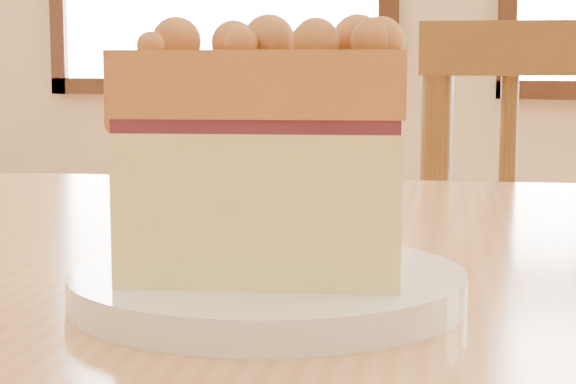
% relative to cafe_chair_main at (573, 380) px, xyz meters
% --- Properties ---
extents(cafe_chair_main, '(0.47, 0.47, 0.92)m').
position_rel_cafe_chair_main_xyz_m(cafe_chair_main, '(0.00, 0.00, 0.00)').
color(cafe_chair_main, brown).
rests_on(cafe_chair_main, ground).
extents(plate, '(0.19, 0.19, 0.02)m').
position_rel_cafe_chair_main_xyz_m(plate, '(-0.10, -0.83, 0.29)').
color(plate, white).
rests_on(plate, cafe_table_main).
extents(cake_slice, '(0.15, 0.13, 0.12)m').
position_rel_cafe_chair_main_xyz_m(cake_slice, '(-0.10, -0.83, 0.36)').
color(cake_slice, '#EDDE86').
rests_on(cake_slice, plate).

